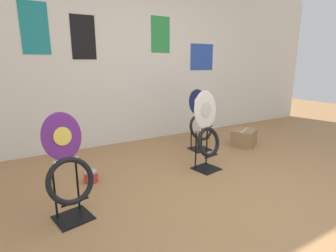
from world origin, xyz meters
name	(u,v)px	position (x,y,z in m)	size (l,w,h in m)	color
ground_plane	(250,205)	(0.00, 0.00, 0.00)	(14.00, 14.00, 0.00)	#A37547
wall_back	(138,61)	(0.00, 2.47, 1.30)	(8.00, 0.07, 2.60)	silver
toilet_seat_display_white_plain	(207,132)	(0.17, 0.88, 0.47)	(0.40, 0.32, 0.96)	black
toilet_seat_display_navy_moon	(200,123)	(0.56, 1.53, 0.41)	(0.40, 0.29, 0.90)	black
toilet_seat_display_purple_note	(68,171)	(-1.45, 0.62, 0.43)	(0.42, 0.33, 0.90)	black
paint_can	(91,176)	(-1.14, 1.23, 0.07)	(0.15, 0.15, 0.12)	red
storage_box	(244,137)	(1.30, 1.34, 0.12)	(0.51, 0.47, 0.25)	#93754C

